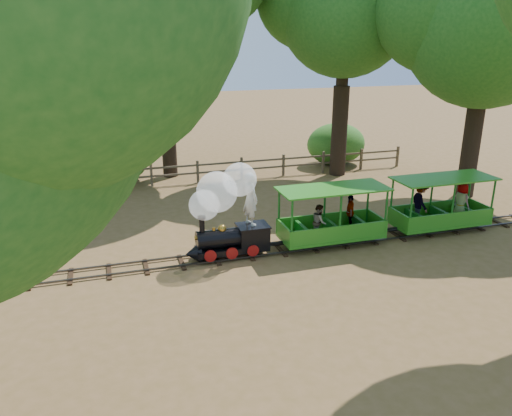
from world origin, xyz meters
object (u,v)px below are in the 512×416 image
object	(u,v)px
carriage_front	(332,222)
fence	(220,168)
locomotive	(225,205)
carriage_rear	(438,207)

from	to	relation	value
carriage_front	fence	bearing A→B (deg)	101.77
carriage_front	fence	distance (m)	8.18
locomotive	carriage_rear	xyz separation A→B (m)	(7.17, -0.02, -0.78)
carriage_front	fence	size ratio (longest dim) A/B	0.18
carriage_rear	carriage_front	bearing A→B (deg)	-179.21
locomotive	carriage_front	xyz separation A→B (m)	(3.34, -0.08, -0.87)
carriage_front	locomotive	bearing A→B (deg)	178.68
fence	carriage_front	bearing A→B (deg)	-78.23
fence	carriage_rear	bearing A→B (deg)	-55.35
locomotive	fence	world-z (taller)	locomotive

